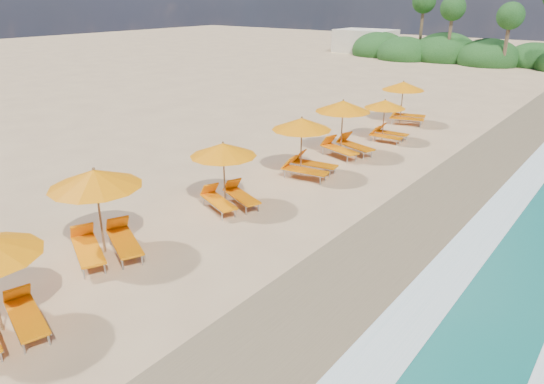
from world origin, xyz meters
TOP-DOWN VIEW (x-y plane):
  - ground at (0.00, 0.00)m, footprint 160.00×160.00m
  - wet_sand at (4.00, 0.00)m, footprint 4.00×160.00m
  - surf_foam at (6.70, 0.00)m, footprint 4.00×160.00m
  - station_3 at (-2.63, -4.35)m, footprint 3.39×3.36m
  - station_4 at (-2.24, 0.35)m, footprint 3.00×2.95m
  - station_5 at (-1.92, 4.69)m, footprint 2.88×2.74m
  - station_6 at (-2.07, 8.13)m, footprint 3.24×3.16m
  - station_7 at (-1.62, 11.55)m, footprint 2.32×2.15m
  - station_8 at (-2.42, 15.59)m, footprint 3.06×2.98m
  - treeline at (-9.94, 45.51)m, footprint 25.80×8.80m
  - beach_building at (-22.00, 48.00)m, footprint 7.00×5.00m

SIDE VIEW (x-z plane):
  - ground at x=0.00m, z-range 0.00..0.00m
  - wet_sand at x=4.00m, z-range 0.00..0.01m
  - surf_foam at x=6.70m, z-range 0.02..0.03m
  - treeline at x=-9.94m, z-range -3.87..5.86m
  - station_7 at x=-1.62m, z-range 0.13..2.24m
  - station_4 at x=-2.24m, z-range 0.14..2.47m
  - station_8 at x=-2.42m, z-range 0.15..2.57m
  - station_5 at x=-1.92m, z-range 0.15..2.59m
  - beach_building at x=-22.00m, z-range 0.00..2.80m
  - station_6 at x=-2.07m, z-range 0.15..2.72m
  - station_3 at x=-2.63m, z-range 0.16..2.74m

